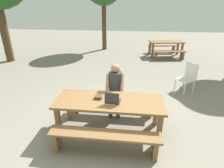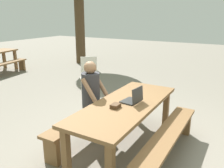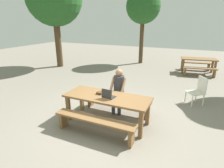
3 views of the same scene
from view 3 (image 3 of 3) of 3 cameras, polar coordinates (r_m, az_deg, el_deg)
ground_plane at (r=5.01m, az=-1.47°, el=-11.54°), size 30.00×30.00×0.00m
picnic_table_front at (r=4.72m, az=-1.54°, el=-4.84°), size 2.19×0.84×0.73m
bench_near at (r=4.33m, az=-5.45°, el=-11.71°), size 1.99×0.30×0.44m
bench_far at (r=5.39m, az=1.60°, el=-5.18°), size 1.99×0.30×0.44m
laptop at (r=4.55m, az=-1.17°, el=-3.60°), size 0.31×0.28×0.24m
small_pouch at (r=4.80m, az=-3.86°, el=-2.82°), size 0.15×0.11×0.06m
person_seated at (r=5.19m, az=2.00°, el=-1.29°), size 0.40×0.40×1.29m
plastic_chair at (r=6.41m, az=24.96°, el=-1.79°), size 0.61×0.61×0.90m
picnic_table_mid at (r=10.35m, az=25.12°, el=6.48°), size 1.77×1.01×0.75m
bench_mid_south at (r=9.80m, az=25.42°, el=3.91°), size 1.53×0.54×0.42m
bench_mid_north at (r=11.04m, az=24.39°, el=5.55°), size 1.53×0.54×0.42m
tree_left at (r=11.76m, az=9.59°, el=22.40°), size 2.00×2.00×4.35m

